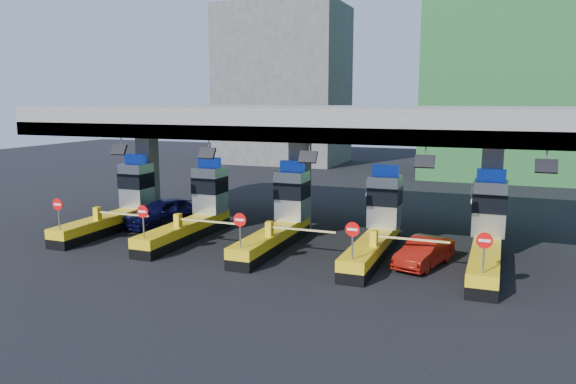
% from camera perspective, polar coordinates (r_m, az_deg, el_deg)
% --- Properties ---
extents(ground, '(120.00, 120.00, 0.00)m').
position_cam_1_polar(ground, '(28.96, -0.83, -5.38)').
color(ground, black).
rests_on(ground, ground).
extents(toll_canopy, '(28.00, 12.09, 7.00)m').
position_cam_1_polar(toll_canopy, '(30.71, 1.16, 7.06)').
color(toll_canopy, slate).
rests_on(toll_canopy, ground).
extents(toll_lane_far_left, '(4.43, 8.00, 4.16)m').
position_cam_1_polar(toll_lane_far_left, '(33.82, -16.58, -1.20)').
color(toll_lane_far_left, black).
rests_on(toll_lane_far_left, ground).
extents(toll_lane_left, '(4.43, 8.00, 4.16)m').
position_cam_1_polar(toll_lane_left, '(31.05, -9.24, -1.85)').
color(toll_lane_left, black).
rests_on(toll_lane_left, ground).
extents(toll_lane_center, '(4.43, 8.00, 4.16)m').
position_cam_1_polar(toll_lane_center, '(28.89, -0.63, -2.57)').
color(toll_lane_center, black).
rests_on(toll_lane_center, ground).
extents(toll_lane_right, '(4.43, 8.00, 4.16)m').
position_cam_1_polar(toll_lane_right, '(27.48, 9.13, -3.31)').
color(toll_lane_right, black).
rests_on(toll_lane_right, ground).
extents(toll_lane_far_right, '(4.43, 8.00, 4.16)m').
position_cam_1_polar(toll_lane_far_right, '(26.94, 19.61, -4.01)').
color(toll_lane_far_right, black).
rests_on(toll_lane_far_right, ground).
extents(bg_building_scaffold, '(18.00, 12.00, 28.00)m').
position_cam_1_polar(bg_building_scaffold, '(58.37, 23.30, 15.17)').
color(bg_building_scaffold, '#1E5926').
rests_on(bg_building_scaffold, ground).
extents(bg_building_concrete, '(14.00, 10.00, 18.00)m').
position_cam_1_polar(bg_building_concrete, '(66.65, -0.47, 10.79)').
color(bg_building_concrete, '#4C4C49').
rests_on(bg_building_concrete, ground).
extents(van, '(3.57, 5.36, 1.69)m').
position_cam_1_polar(van, '(33.66, -12.52, -2.03)').
color(van, black).
rests_on(van, ground).
extents(red_car, '(2.40, 4.12, 1.28)m').
position_cam_1_polar(red_car, '(25.92, 13.67, -5.96)').
color(red_car, maroon).
rests_on(red_car, ground).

